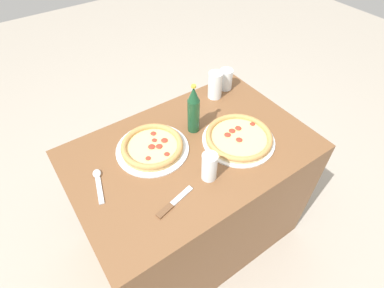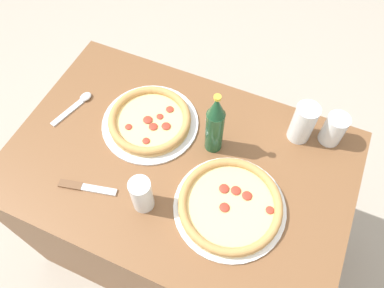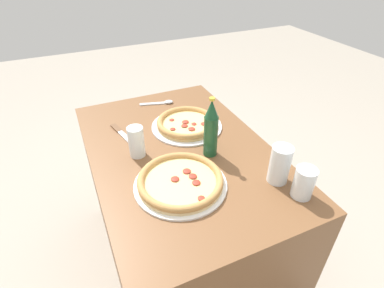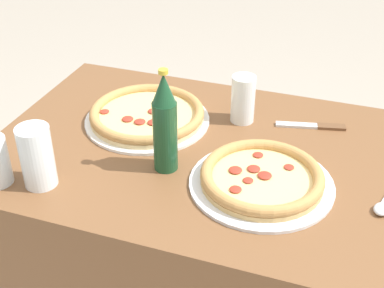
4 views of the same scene
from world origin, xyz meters
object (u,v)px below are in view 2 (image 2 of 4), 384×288
object	(u,v)px
pizza_salami	(150,121)
glass_cola	(303,124)
pizza_pepperoni	(230,205)
spoon	(79,103)
glass_red_wine	(142,196)
beer_bottle	(215,125)
knife	(85,187)
glass_mango_juice	(333,130)

from	to	relation	value
pizza_salami	glass_cola	distance (m)	0.50
pizza_pepperoni	glass_cola	bearing A→B (deg)	70.49
pizza_pepperoni	spoon	distance (m)	0.65
glass_cola	glass_red_wine	world-z (taller)	glass_cola
pizza_pepperoni	beer_bottle	world-z (taller)	beer_bottle
spoon	beer_bottle	bearing A→B (deg)	3.46
glass_cola	spoon	bearing A→B (deg)	-166.33
pizza_salami	spoon	xyz separation A→B (m)	(-0.27, -0.03, -0.01)
pizza_salami	spoon	bearing A→B (deg)	-174.72
knife	spoon	size ratio (longest dim) A/B	1.03
pizza_pepperoni	beer_bottle	bearing A→B (deg)	124.67
glass_cola	beer_bottle	distance (m)	0.29
glass_red_wine	knife	distance (m)	0.20
pizza_salami	glass_mango_juice	bearing A→B (deg)	17.82
pizza_salami	spoon	size ratio (longest dim) A/B	1.85
glass_cola	pizza_pepperoni	bearing A→B (deg)	-109.51
spoon	glass_mango_juice	bearing A→B (deg)	13.92
pizza_salami	glass_mango_juice	world-z (taller)	glass_mango_juice
glass_mango_juice	spoon	world-z (taller)	glass_mango_juice
pizza_salami	pizza_pepperoni	bearing A→B (deg)	-26.57
pizza_pepperoni	spoon	bearing A→B (deg)	166.29
pizza_salami	beer_bottle	bearing A→B (deg)	1.29
glass_red_wine	glass_mango_juice	xyz separation A→B (m)	(0.46, 0.45, -0.01)
glass_mango_juice	knife	world-z (taller)	glass_mango_juice
glass_red_wine	spoon	size ratio (longest dim) A/B	0.73
pizza_salami	spoon	world-z (taller)	pizza_salami
knife	pizza_salami	bearing A→B (deg)	75.67
glass_cola	knife	distance (m)	0.71
pizza_pepperoni	glass_mango_juice	xyz separation A→B (m)	(0.22, 0.36, 0.03)
glass_red_wine	glass_mango_juice	world-z (taller)	glass_red_wine
pizza_pepperoni	glass_red_wine	bearing A→B (deg)	-159.48
pizza_pepperoni	pizza_salami	bearing A→B (deg)	153.43
glass_mango_juice	glass_cola	bearing A→B (deg)	-164.18
spoon	pizza_pepperoni	bearing A→B (deg)	-13.71
pizza_pepperoni	glass_cola	distance (m)	0.36
pizza_pepperoni	pizza_salami	size ratio (longest dim) A/B	1.03
pizza_salami	knife	size ratio (longest dim) A/B	1.79
glass_red_wine	beer_bottle	size ratio (longest dim) A/B	0.51
glass_cola	glass_mango_juice	distance (m)	0.10
glass_mango_juice	beer_bottle	xyz separation A→B (m)	(-0.34, -0.18, 0.07)
glass_cola	glass_red_wine	bearing A→B (deg)	-130.24
glass_red_wine	knife	bearing A→B (deg)	-171.90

